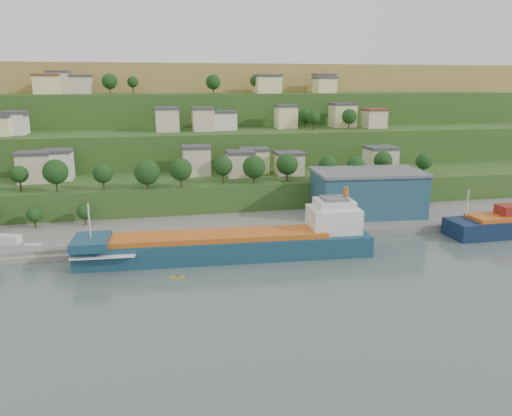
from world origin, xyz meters
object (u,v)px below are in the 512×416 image
object	(u,v)px
cargo_ship_near	(236,245)
caravan	(8,241)
kayak_orange	(190,265)
warehouse	(367,192)

from	to	relation	value
cargo_ship_near	caravan	bearing A→B (deg)	167.32
caravan	kayak_orange	bearing A→B (deg)	-3.08
cargo_ship_near	warehouse	size ratio (longest dim) A/B	2.09
cargo_ship_near	caravan	world-z (taller)	cargo_ship_near
caravan	kayak_orange	size ratio (longest dim) A/B	1.70
cargo_ship_near	kayak_orange	distance (m)	11.99
cargo_ship_near	warehouse	distance (m)	49.32
cargo_ship_near	caravan	distance (m)	54.97
cargo_ship_near	kayak_orange	bearing A→B (deg)	-157.40
kayak_orange	caravan	bearing A→B (deg)	164.94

